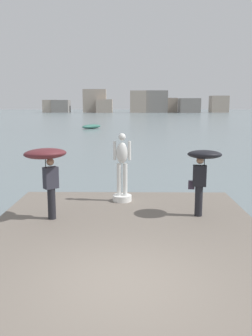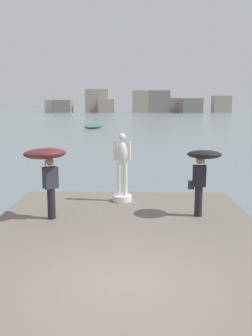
{
  "view_description": "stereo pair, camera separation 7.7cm",
  "coord_description": "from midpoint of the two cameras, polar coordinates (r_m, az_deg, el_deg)",
  "views": [
    {
      "loc": [
        0.16,
        -6.24,
        3.59
      ],
      "look_at": [
        0.0,
        5.35,
        1.55
      ],
      "focal_mm": 39.01,
      "sensor_mm": 36.0,
      "label": 1
    },
    {
      "loc": [
        0.23,
        -6.24,
        3.59
      ],
      "look_at": [
        0.0,
        5.35,
        1.55
      ],
      "focal_mm": 39.01,
      "sensor_mm": 36.0,
      "label": 2
    }
  ],
  "objects": [
    {
      "name": "boat_rightward",
      "position": [
        54.36,
        -5.06,
        6.48
      ],
      "size": [
        3.2,
        3.5,
        0.61
      ],
      "color": "#336B5B",
      "rests_on": "ground"
    },
    {
      "name": "pier",
      "position": [
        8.8,
        -0.21,
        -12.67
      ],
      "size": [
        7.22,
        9.77,
        0.4
      ],
      "primitive_type": "cube",
      "color": "#70665B",
      "rests_on": "ground"
    },
    {
      "name": "onlooker_left",
      "position": [
        10.2,
        -12.16,
        1.11
      ],
      "size": [
        1.63,
        1.63,
        2.04
      ],
      "color": "black",
      "rests_on": "pier"
    },
    {
      "name": "statue_white_figure",
      "position": [
        12.01,
        -0.42,
        -0.89
      ],
      "size": [
        0.63,
        0.63,
        2.26
      ],
      "color": "white",
      "rests_on": "pier"
    },
    {
      "name": "onlooker_right",
      "position": [
        10.53,
        12.07,
        0.55
      ],
      "size": [
        1.1,
        1.11,
        1.95
      ],
      "color": "black",
      "rests_on": "pier"
    },
    {
      "name": "ground_plane",
      "position": [
        46.38,
        0.91,
        5.54
      ],
      "size": [
        400.0,
        400.0,
        0.0
      ],
      "primitive_type": "plane",
      "color": "slate"
    },
    {
      "name": "distant_skyline",
      "position": [
        156.24,
        2.29,
        10.02
      ],
      "size": [
        78.36,
        13.33,
        9.75
      ],
      "color": "#A89989",
      "rests_on": "ground"
    }
  ]
}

